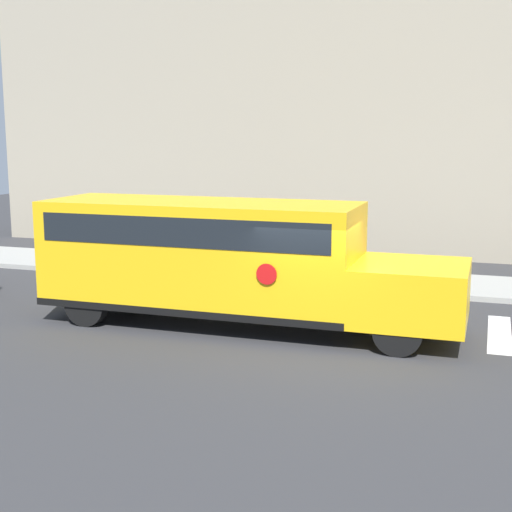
# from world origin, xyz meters

# --- Properties ---
(ground_plane) EXTENTS (60.00, 60.00, 0.00)m
(ground_plane) POSITION_xyz_m (0.00, 0.00, 0.00)
(ground_plane) COLOR #333335
(sidewalk_strip) EXTENTS (44.00, 3.00, 0.15)m
(sidewalk_strip) POSITION_xyz_m (0.00, 6.50, 0.07)
(sidewalk_strip) COLOR #9E9E99
(sidewalk_strip) RESTS_ON ground
(building_backdrop) EXTENTS (32.00, 4.00, 13.25)m
(building_backdrop) POSITION_xyz_m (0.00, 13.00, 6.62)
(building_backdrop) COLOR #9E937F
(building_backdrop) RESTS_ON ground
(school_bus) EXTENTS (9.60, 2.57, 2.85)m
(school_bus) POSITION_xyz_m (-2.43, 0.81, 1.62)
(school_bus) COLOR yellow
(school_bus) RESTS_ON ground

